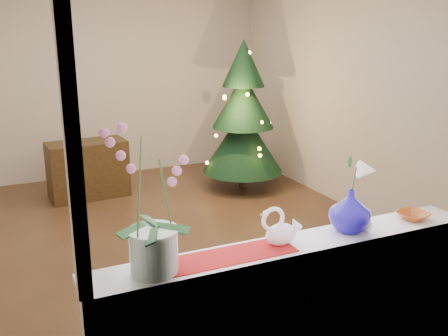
# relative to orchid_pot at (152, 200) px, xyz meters

# --- Properties ---
(ground) EXTENTS (5.00, 5.00, 0.00)m
(ground) POSITION_rel_orchid_pot_xyz_m (0.75, 2.38, -1.27)
(ground) COLOR #3D2819
(ground) RESTS_ON ground
(wall_back) EXTENTS (4.50, 0.10, 2.70)m
(wall_back) POSITION_rel_orchid_pot_xyz_m (0.75, 4.88, 0.08)
(wall_back) COLOR beige
(wall_back) RESTS_ON ground
(wall_front) EXTENTS (4.50, 0.10, 2.70)m
(wall_front) POSITION_rel_orchid_pot_xyz_m (0.75, -0.12, 0.08)
(wall_front) COLOR beige
(wall_front) RESTS_ON ground
(wall_right) EXTENTS (0.10, 5.00, 2.70)m
(wall_right) POSITION_rel_orchid_pot_xyz_m (3.00, 2.38, 0.08)
(wall_right) COLOR beige
(wall_right) RESTS_ON ground
(window_apron) EXTENTS (2.20, 0.08, 0.88)m
(window_apron) POSITION_rel_orchid_pot_xyz_m (0.75, -0.08, -0.83)
(window_apron) COLOR white
(window_apron) RESTS_ON ground
(windowsill) EXTENTS (2.20, 0.26, 0.04)m
(windowsill) POSITION_rel_orchid_pot_xyz_m (0.75, 0.01, -0.37)
(windowsill) COLOR white
(windowsill) RESTS_ON window_apron
(window_frame) EXTENTS (2.22, 0.06, 1.60)m
(window_frame) POSITION_rel_orchid_pot_xyz_m (0.75, -0.09, 0.43)
(window_frame) COLOR white
(window_frame) RESTS_ON windowsill
(runner) EXTENTS (0.70, 0.20, 0.01)m
(runner) POSITION_rel_orchid_pot_xyz_m (0.37, 0.01, -0.34)
(runner) COLOR maroon
(runner) RESTS_ON windowsill
(orchid_pot) EXTENTS (0.24, 0.24, 0.69)m
(orchid_pot) POSITION_rel_orchid_pot_xyz_m (0.00, 0.00, 0.00)
(orchid_pot) COLOR beige
(orchid_pot) RESTS_ON windowsill
(swan) EXTENTS (0.26, 0.20, 0.20)m
(swan) POSITION_rel_orchid_pot_xyz_m (0.68, 0.02, -0.25)
(swan) COLOR white
(swan) RESTS_ON windowsill
(blue_vase) EXTENTS (0.30, 0.30, 0.27)m
(blue_vase) POSITION_rel_orchid_pot_xyz_m (1.12, 0.02, -0.21)
(blue_vase) COLOR #100676
(blue_vase) RESTS_ON windowsill
(lily) EXTENTS (0.15, 0.09, 0.20)m
(lily) POSITION_rel_orchid_pot_xyz_m (1.12, 0.02, 0.03)
(lily) COLOR white
(lily) RESTS_ON blue_vase
(paperweight) EXTENTS (0.09, 0.09, 0.07)m
(paperweight) POSITION_rel_orchid_pot_xyz_m (1.20, -0.02, -0.31)
(paperweight) COLOR white
(paperweight) RESTS_ON windowsill
(amber_dish) EXTENTS (0.17, 0.17, 0.04)m
(amber_dish) POSITION_rel_orchid_pot_xyz_m (1.57, 0.00, -0.33)
(amber_dish) COLOR #A64718
(amber_dish) RESTS_ON windowsill
(xmas_tree) EXTENTS (1.04, 1.04, 1.88)m
(xmas_tree) POSITION_rel_orchid_pot_xyz_m (2.23, 3.54, -0.33)
(xmas_tree) COLOR black
(xmas_tree) RESTS_ON ground
(side_table) EXTENTS (0.95, 0.52, 0.69)m
(side_table) POSITION_rel_orchid_pot_xyz_m (0.35, 3.98, -0.92)
(side_table) COLOR black
(side_table) RESTS_ON ground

